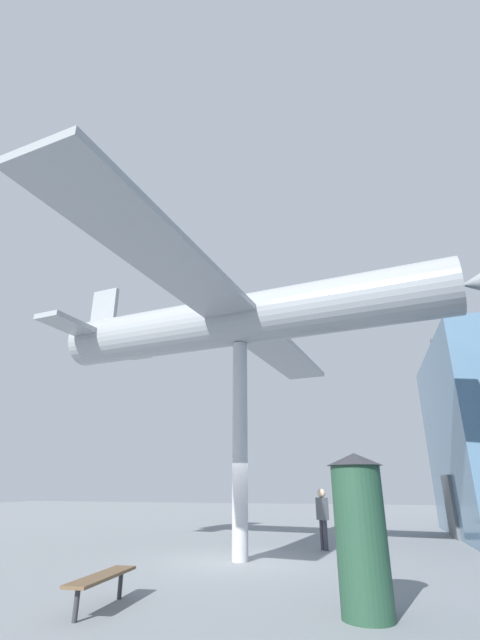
{
  "coord_description": "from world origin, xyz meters",
  "views": [
    {
      "loc": [
        12.51,
        3.52,
        1.89
      ],
      "look_at": [
        0.0,
        0.0,
        6.94
      ],
      "focal_mm": 24.0,
      "sensor_mm": 36.0,
      "label": 1
    }
  ],
  "objects": [
    {
      "name": "ground_plane",
      "position": [
        0.0,
        0.0,
        0.0
      ],
      "size": [
        80.0,
        80.0,
        0.0
      ],
      "primitive_type": "plane",
      "color": "gray"
    },
    {
      "name": "visitor_person",
      "position": [
        -2.75,
        1.99,
        1.05
      ],
      "size": [
        0.45,
        0.42,
        1.81
      ],
      "rotation": [
        0.0,
        0.0,
        0.69
      ],
      "color": "#383842",
      "rests_on": "ground_plane"
    },
    {
      "name": "suspended_airplane",
      "position": [
        0.04,
        0.27,
        6.96
      ],
      "size": [
        16.75,
        14.77,
        2.94
      ],
      "rotation": [
        0.0,
        0.0,
        -0.13
      ],
      "color": "#93999E",
      "rests_on": "support_pylon_central"
    },
    {
      "name": "info_kiosk",
      "position": [
        4.63,
        3.32,
        1.24
      ],
      "size": [
        0.93,
        0.93,
        2.41
      ],
      "color": "#234733",
      "rests_on": "ground_plane"
    },
    {
      "name": "plaza_bench",
      "position": [
        5.21,
        -0.94,
        0.44
      ],
      "size": [
        1.84,
        0.53,
        0.5
      ],
      "rotation": [
        0.0,
        0.0,
        0.07
      ],
      "color": "brown",
      "rests_on": "ground_plane"
    },
    {
      "name": "support_pylon_central",
      "position": [
        0.0,
        0.0,
        3.06
      ],
      "size": [
        0.45,
        0.45,
        6.12
      ],
      "color": "#B7B7BC",
      "rests_on": "ground_plane"
    }
  ]
}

